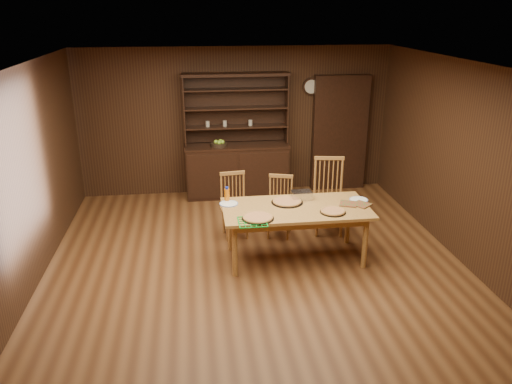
{
  "coord_description": "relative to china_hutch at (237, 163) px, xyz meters",
  "views": [
    {
      "loc": [
        -0.76,
        -5.74,
        3.25
      ],
      "look_at": [
        0.04,
        0.4,
        0.92
      ],
      "focal_mm": 35.0,
      "sensor_mm": 36.0,
      "label": 1
    }
  ],
  "objects": [
    {
      "name": "wall_clock",
      "position": [
        1.35,
        0.2,
        1.3
      ],
      "size": [
        0.3,
        0.05,
        0.3
      ],
      "color": "black",
      "rests_on": "room_shell"
    },
    {
      "name": "doorway",
      "position": [
        1.9,
        0.15,
        0.45
      ],
      "size": [
        1.0,
        0.18,
        2.1
      ],
      "primitive_type": "cube",
      "color": "black",
      "rests_on": "floor"
    },
    {
      "name": "chair_left",
      "position": [
        -0.2,
        -1.66,
        -0.09
      ],
      "size": [
        0.43,
        0.42,
        0.96
      ],
      "rotation": [
        0.0,
        0.0,
        0.12
      ],
      "color": "#A06F37",
      "rests_on": "floor"
    },
    {
      "name": "cooling_rack",
      "position": [
        -0.09,
        -2.94,
        0.16
      ],
      "size": [
        0.37,
        0.37,
        0.02
      ],
      "primitive_type": null,
      "rotation": [
        0.0,
        0.0,
        0.12
      ],
      "color": "#0DAA2B",
      "rests_on": "dining_table"
    },
    {
      "name": "room_shell",
      "position": [
        0.0,
        -2.75,
        0.98
      ],
      "size": [
        6.0,
        6.0,
        6.0
      ],
      "color": "white",
      "rests_on": "floor"
    },
    {
      "name": "juice_bottle",
      "position": [
        -0.34,
        -2.2,
        0.25
      ],
      "size": [
        0.07,
        0.07,
        0.21
      ],
      "color": "orange",
      "rests_on": "dining_table"
    },
    {
      "name": "plate_right",
      "position": [
        1.44,
        -2.4,
        0.16
      ],
      "size": [
        0.26,
        0.26,
        0.02
      ],
      "color": "white",
      "rests_on": "dining_table"
    },
    {
      "name": "fruit_bowl",
      "position": [
        -0.32,
        -0.07,
        0.39
      ],
      "size": [
        0.29,
        0.29,
        0.12
      ],
      "color": "black",
      "rests_on": "china_hutch"
    },
    {
      "name": "pizza_left",
      "position": [
        -0.01,
        -2.85,
        0.17
      ],
      "size": [
        0.4,
        0.4,
        0.04
      ],
      "color": "black",
      "rests_on": "dining_table"
    },
    {
      "name": "china_hutch",
      "position": [
        0.0,
        0.0,
        0.0
      ],
      "size": [
        1.84,
        0.52,
        2.17
      ],
      "color": "black",
      "rests_on": "floor"
    },
    {
      "name": "chair_center",
      "position": [
        0.47,
        -1.75,
        -0.11
      ],
      "size": [
        0.46,
        0.45,
        0.92
      ],
      "rotation": [
        0.0,
        0.0,
        -0.3
      ],
      "color": "#A06F37",
      "rests_on": "floor"
    },
    {
      "name": "pizza_right",
      "position": [
        0.98,
        -2.77,
        0.17
      ],
      "size": [
        0.33,
        0.33,
        0.04
      ],
      "color": "black",
      "rests_on": "dining_table"
    },
    {
      "name": "pot_holder_b",
      "position": [
        1.26,
        -2.53,
        0.16
      ],
      "size": [
        0.28,
        0.28,
        0.02
      ],
      "primitive_type": "cube",
      "rotation": [
        0.0,
        0.0,
        -0.37
      ],
      "color": "red",
      "rests_on": "dining_table"
    },
    {
      "name": "pizza_center",
      "position": [
        0.46,
        -2.36,
        0.17
      ],
      "size": [
        0.43,
        0.43,
        0.04
      ],
      "color": "black",
      "rests_on": "dining_table"
    },
    {
      "name": "floor",
      "position": [
        0.0,
        -2.75,
        -0.6
      ],
      "size": [
        6.0,
        6.0,
        0.0
      ],
      "primitive_type": "plane",
      "color": "brown",
      "rests_on": "ground"
    },
    {
      "name": "foil_dish",
      "position": [
        0.68,
        -2.25,
        0.21
      ],
      "size": [
        0.28,
        0.2,
        0.11
      ],
      "primitive_type": "cube",
      "rotation": [
        0.0,
        0.0,
        0.04
      ],
      "color": "white",
      "rests_on": "dining_table"
    },
    {
      "name": "plate_left",
      "position": [
        -0.33,
        -2.32,
        0.16
      ],
      "size": [
        0.25,
        0.25,
        0.02
      ],
      "color": "white",
      "rests_on": "dining_table"
    },
    {
      "name": "dining_table",
      "position": [
        0.54,
        -2.54,
        0.08
      ],
      "size": [
        1.93,
        0.97,
        0.75
      ],
      "color": "gold",
      "rests_on": "floor"
    },
    {
      "name": "chair_right",
      "position": [
        1.22,
        -1.69,
        0.01
      ],
      "size": [
        0.53,
        0.51,
        1.14
      ],
      "rotation": [
        0.0,
        0.0,
        -0.16
      ],
      "color": "#A06F37",
      "rests_on": "floor"
    },
    {
      "name": "pot_holder_a",
      "position": [
        1.43,
        -2.57,
        0.16
      ],
      "size": [
        0.3,
        0.3,
        0.02
      ],
      "primitive_type": "cube",
      "rotation": [
        0.0,
        0.0,
        0.69
      ],
      "color": "red",
      "rests_on": "dining_table"
    }
  ]
}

